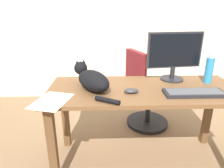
# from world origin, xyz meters

# --- Properties ---
(ground_plane) EXTENTS (8.00, 8.00, 0.00)m
(ground_plane) POSITION_xyz_m (0.00, 0.00, 0.00)
(ground_plane) COLOR #846647
(back_wall) EXTENTS (6.00, 0.04, 2.60)m
(back_wall) POSITION_xyz_m (0.00, 1.51, 1.30)
(back_wall) COLOR beige
(back_wall) RESTS_ON ground_plane
(desk) EXTENTS (1.52, 0.62, 0.71)m
(desk) POSITION_xyz_m (0.00, 0.00, 0.60)
(desk) COLOR brown
(desk) RESTS_ON ground_plane
(office_chair) EXTENTS (0.51, 0.48, 0.89)m
(office_chair) POSITION_xyz_m (0.14, 0.61, 0.38)
(office_chair) COLOR black
(office_chair) RESTS_ON ground_plane
(monitor) EXTENTS (0.48, 0.20, 0.42)m
(monitor) POSITION_xyz_m (0.28, 0.20, 0.93)
(monitor) COLOR #232328
(monitor) RESTS_ON desk
(keyboard) EXTENTS (0.44, 0.15, 0.03)m
(keyboard) POSITION_xyz_m (0.34, -0.14, 0.72)
(keyboard) COLOR #232328
(keyboard) RESTS_ON desk
(cat) EXTENTS (0.36, 0.53, 0.20)m
(cat) POSITION_xyz_m (-0.41, -0.00, 0.79)
(cat) COLOR black
(cat) RESTS_ON desk
(computer_mouse) EXTENTS (0.11, 0.06, 0.04)m
(computer_mouse) POSITION_xyz_m (-0.12, -0.10, 0.72)
(computer_mouse) COLOR #333338
(computer_mouse) RESTS_ON desk
(paper_sheet) EXTENTS (0.28, 0.34, 0.00)m
(paper_sheet) POSITION_xyz_m (-0.68, -0.22, 0.71)
(paper_sheet) COLOR white
(paper_sheet) RESTS_ON desk
(water_bottle) EXTENTS (0.06, 0.06, 0.24)m
(water_bottle) POSITION_xyz_m (0.56, 0.12, 0.82)
(water_bottle) COLOR #2D8CD1
(water_bottle) RESTS_ON desk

